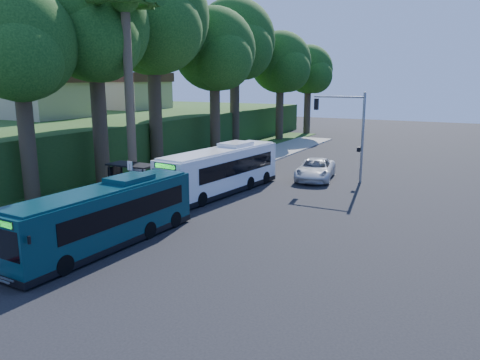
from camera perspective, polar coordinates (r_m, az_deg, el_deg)
The scene contains 19 objects.
ground at distance 30.33m, azimuth 1.03°, elevation -2.99°, with size 140.00×140.00×0.00m, color black.
sidewalk at distance 34.13m, azimuth -9.98°, elevation -1.35°, with size 4.50×70.00×0.12m, color gray.
red_curb at distance 29.71m, azimuth -11.17°, elevation -3.42°, with size 0.25×30.00×0.13m, color maroon.
grass_verge at distance 41.44m, azimuth -12.01°, elevation 0.91°, with size 8.00×70.00×0.06m, color #234719.
bus_shelter at distance 31.58m, azimuth -13.20°, elevation 0.66°, with size 3.20×1.51×2.55m.
stop_sign_pole at distance 28.75m, azimuth -13.20°, elevation 0.10°, with size 0.35×0.06×3.17m.
traffic_signal_pole at distance 37.51m, azimuth 13.26°, elevation 6.48°, with size 4.10×0.30×7.00m.
palm_tree at distance 32.92m, azimuth -13.82°, elevation 19.60°, with size 4.20×4.20×14.40m.
hillside_backdrop at distance 57.35m, azimuth -15.96°, elevation 6.21°, with size 24.00×60.00×8.80m.
tree_0 at distance 36.71m, azimuth -17.27°, elevation 16.76°, with size 8.40×8.00×15.70m.
tree_1 at distance 43.50m, azimuth -10.56°, elevation 18.31°, with size 10.50×10.00×18.26m.
tree_2 at distance 49.09m, azimuth -3.05°, elevation 15.13°, with size 8.82×8.40×15.12m.
tree_3 at distance 57.10m, azimuth -0.57°, elevation 16.24°, with size 10.08×9.60×17.28m.
tree_4 at distance 63.13m, azimuth 5.03°, elevation 13.76°, with size 8.40×8.00×14.14m.
tree_5 at distance 70.22m, azimuth 8.39°, elevation 12.89°, with size 7.35×7.00×12.86m.
tree_6 at distance 32.99m, azimuth -25.32°, elevation 14.13°, with size 7.56×7.20×13.74m.
white_bus at distance 33.18m, azimuth -2.25°, elevation 1.28°, with size 3.61×11.66×3.42m.
teal_bus at distance 23.45m, azimuth -15.93°, elevation -4.12°, with size 2.66×10.70×3.17m.
pickup at distance 38.24m, azimuth 9.17°, elevation 1.30°, with size 2.73×5.91×1.64m, color silver.
Camera 1 is at (13.17, -26.14, 7.94)m, focal length 35.00 mm.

